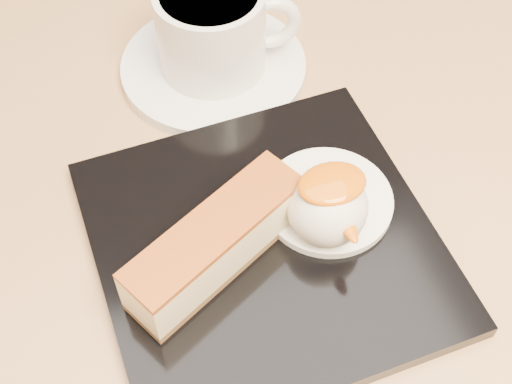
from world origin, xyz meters
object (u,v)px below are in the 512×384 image
object	(u,v)px
cheesecake	(216,243)
saucer	(214,67)
table	(211,297)
dessert_plate	(266,245)
ice_cream_scoop	(327,208)
coffee_cup	(214,28)

from	to	relation	value
cheesecake	saucer	xyz separation A→B (m)	(0.05, 0.18, -0.03)
cheesecake	saucer	world-z (taller)	cheesecake
table	cheesecake	xyz separation A→B (m)	(-0.01, -0.06, 0.19)
dessert_plate	ice_cream_scoop	distance (m)	0.05
dessert_plate	cheesecake	xyz separation A→B (m)	(-0.04, -0.01, 0.03)
table	ice_cream_scoop	world-z (taller)	ice_cream_scoop
ice_cream_scoop	saucer	distance (m)	0.18
saucer	table	bearing A→B (deg)	-111.24
dessert_plate	cheesecake	distance (m)	0.04
saucer	ice_cream_scoop	bearing A→B (deg)	-82.39
ice_cream_scoop	saucer	bearing A→B (deg)	97.61
cheesecake	coffee_cup	size ratio (longest dim) A/B	1.16
dessert_plate	ice_cream_scoop	bearing A→B (deg)	-7.13
ice_cream_scoop	coffee_cup	distance (m)	0.18
coffee_cup	cheesecake	bearing A→B (deg)	-97.48
table	dessert_plate	world-z (taller)	dessert_plate
dessert_plate	ice_cream_scoop	xyz separation A→B (m)	(0.04, -0.00, 0.03)
ice_cream_scoop	table	bearing A→B (deg)	137.47
dessert_plate	coffee_cup	xyz separation A→B (m)	(0.02, 0.17, 0.04)
table	dessert_plate	distance (m)	0.17
table	cheesecake	world-z (taller)	cheesecake
cheesecake	table	bearing A→B (deg)	57.42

